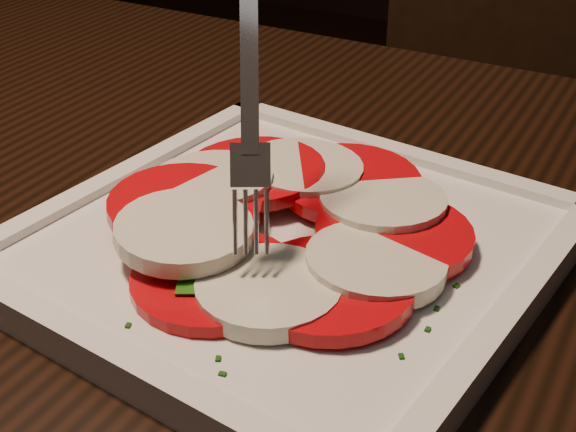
% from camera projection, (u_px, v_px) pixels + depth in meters
% --- Properties ---
extents(table, '(1.23, 0.84, 0.75)m').
position_uv_depth(table, '(208.00, 377.00, 0.53)').
color(table, black).
rests_on(table, ground).
extents(chair, '(0.48, 0.48, 0.93)m').
position_uv_depth(chair, '(519.00, 146.00, 1.10)').
color(chair, black).
rests_on(chair, ground).
extents(plate, '(0.32, 0.32, 0.01)m').
position_uv_depth(plate, '(288.00, 249.00, 0.47)').
color(plate, white).
rests_on(plate, table).
extents(caprese_salad, '(0.22, 0.23, 0.03)m').
position_uv_depth(caprese_salad, '(288.00, 222.00, 0.46)').
color(caprese_salad, red).
rests_on(caprese_salad, plate).
extents(fork, '(0.08, 0.11, 0.16)m').
position_uv_depth(fork, '(250.00, 63.00, 0.42)').
color(fork, white).
rests_on(fork, caprese_salad).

